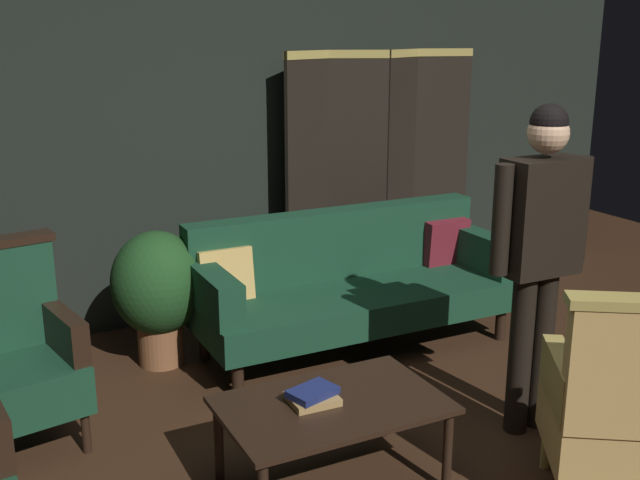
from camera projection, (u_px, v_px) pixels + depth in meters
ground_plane at (395, 471)px, 3.62m from camera, size 10.00×10.00×0.00m
back_wall at (215, 123)px, 5.36m from camera, size 7.20×0.10×2.80m
folding_screen at (378, 171)px, 5.86m from camera, size 1.70×0.28×1.90m
velvet_couch at (350, 279)px, 4.99m from camera, size 2.12×0.78×0.88m
coffee_table at (332, 411)px, 3.42m from camera, size 1.00×0.64×0.42m
armchair_gilt_accent at (621, 407)px, 3.21m from camera, size 0.80×0.80×1.04m
armchair_wing_left at (12, 354)px, 3.75m from camera, size 0.68×0.67×1.04m
standing_figure at (540, 241)px, 3.76m from camera, size 0.59×0.23×1.70m
potted_plant at (157, 289)px, 4.67m from camera, size 0.57×0.57×0.86m
book_tan_leather at (313, 399)px, 3.40m from camera, size 0.22×0.19×0.03m
book_navy_cloth at (313, 392)px, 3.39m from camera, size 0.24×0.20×0.03m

